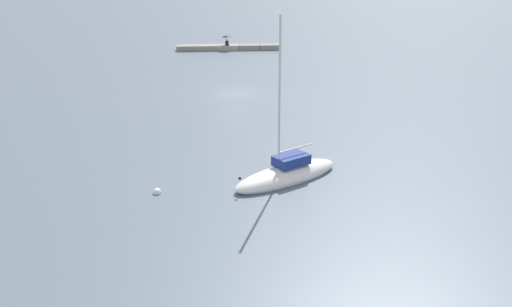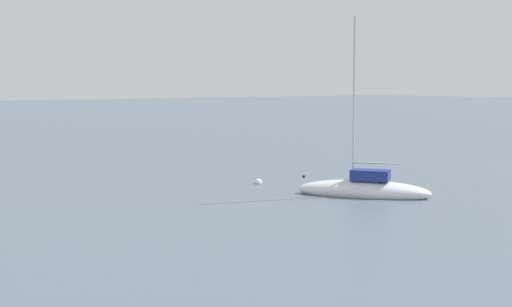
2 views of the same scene
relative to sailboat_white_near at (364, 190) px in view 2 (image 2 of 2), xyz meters
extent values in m
ellipsoid|color=silver|center=(0.02, 0.01, -0.11)|extent=(8.23, 6.62, 1.43)
cube|color=navy|center=(-0.32, -0.22, 0.93)|extent=(2.73, 2.48, 0.65)
cylinder|color=silver|center=(0.57, 0.39, 5.62)|extent=(0.14, 0.14, 10.04)
cylinder|color=silver|center=(-0.63, -0.43, 1.67)|extent=(2.47, 1.71, 0.11)
sphere|color=black|center=(3.19, 2.15, 0.66)|extent=(0.19, 0.19, 0.19)
sphere|color=white|center=(8.45, 1.72, -0.32)|extent=(0.53, 0.53, 0.53)
camera|label=1|loc=(4.69, 41.41, 16.72)|focal=47.33mm
camera|label=2|loc=(-32.00, 33.22, 6.63)|focal=52.18mm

